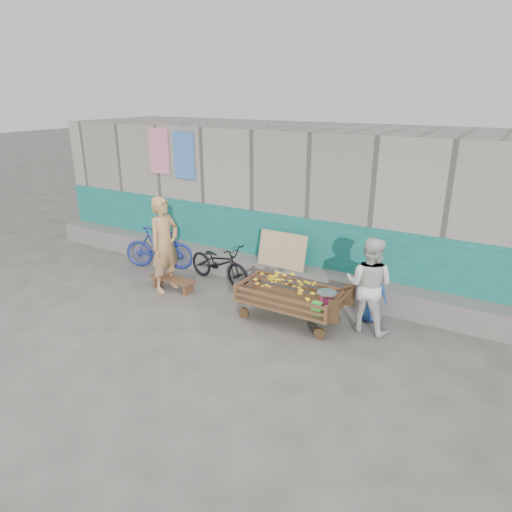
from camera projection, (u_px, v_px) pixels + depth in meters
The scene contains 9 objects.
ground at pixel (202, 332), 7.45m from camera, with size 80.00×80.00×0.00m, color #4E4B47.
building_wall at pixel (309, 197), 10.23m from camera, with size 12.00×3.50×3.00m.
banana_cart at pixel (288, 291), 7.65m from camera, with size 1.86×0.85×0.79m.
bench at pixel (173, 281), 8.99m from camera, with size 0.95×0.29×0.24m.
vendor_man at pixel (165, 245), 8.74m from camera, with size 0.68×0.45×1.86m, color tan.
woman at pixel (369, 285), 7.25m from camera, with size 0.77×0.60×1.59m, color silver.
child at pixel (372, 294), 7.65m from camera, with size 0.49×0.32×1.00m, color #214AA0.
bicycle_dark at pixel (219, 263), 9.25m from camera, with size 0.55×1.58×0.83m, color black.
bicycle_blue at pixel (159, 248), 10.00m from camera, with size 0.44×1.56×0.94m, color #213395.
Camera 1 is at (4.12, -5.21, 3.69)m, focal length 32.00 mm.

